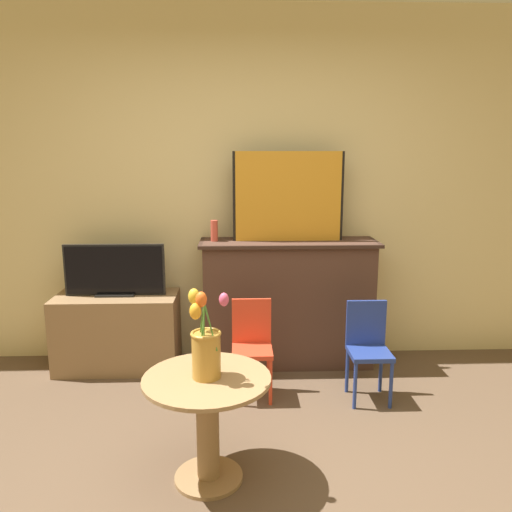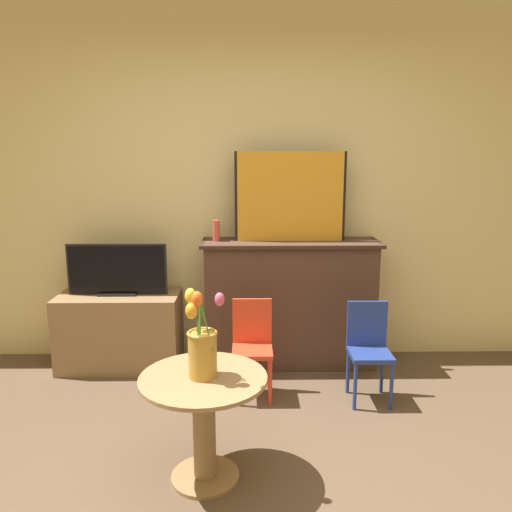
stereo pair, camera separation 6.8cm
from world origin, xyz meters
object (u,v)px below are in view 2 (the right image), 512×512
at_px(painting, 290,197).
at_px(chair_blue, 369,345).
at_px(chair_red, 252,342).
at_px(vase_tulips, 202,346).
at_px(tv_monitor, 117,270).

distance_m(painting, chair_blue, 1.21).
bearing_deg(chair_blue, chair_red, 174.82).
relative_size(chair_blue, vase_tulips, 1.47).
distance_m(chair_red, chair_blue, 0.77).
xyz_separation_m(tv_monitor, chair_red, (1.01, -0.48, -0.39)).
height_order(chair_red, chair_blue, same).
relative_size(painting, tv_monitor, 1.11).
bearing_deg(chair_red, vase_tulips, -105.09).
xyz_separation_m(chair_red, chair_blue, (0.77, -0.07, 0.00)).
relative_size(painting, vase_tulips, 1.86).
bearing_deg(chair_red, tv_monitor, 154.53).
xyz_separation_m(painting, vase_tulips, (-0.53, -1.45, -0.59)).
relative_size(painting, chair_red, 1.26).
bearing_deg(vase_tulips, chair_red, 74.91).
bearing_deg(painting, chair_red, -118.51).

